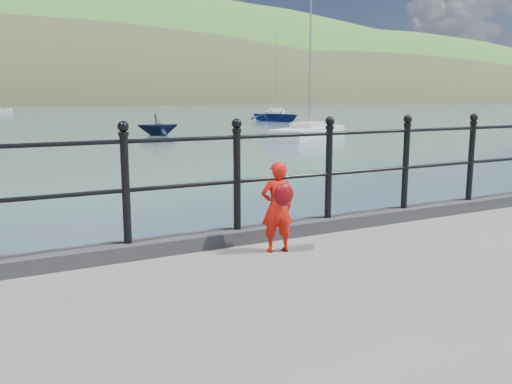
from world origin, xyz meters
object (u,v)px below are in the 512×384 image
launch_blue (277,116)px  sailboat_near (309,133)px  child (277,206)px  launch_navy (158,125)px  railing (184,171)px  sailboat_far (276,113)px

launch_blue → sailboat_near: sailboat_near is taller
child → launch_blue: (26.19, 44.54, -0.88)m
launch_blue → launch_navy: (-17.53, -14.15, 0.11)m
child → sailboat_near: (15.89, 23.19, -1.14)m
launch_navy → sailboat_near: 10.21m
sailboat_near → railing: bearing=-159.5°
child → launch_navy: child is taller
child → sailboat_near: 28.13m
launch_blue → sailboat_far: 16.67m
launch_blue → sailboat_far: sailboat_far is taller
launch_blue → railing: bearing=-135.8°
railing → launch_navy: 31.36m
railing → child: size_ratio=19.48×
child → railing: bearing=-20.7°
child → sailboat_far: sailboat_far is taller
sailboat_far → launch_blue: bearing=-176.0°
launch_navy → sailboat_far: size_ratio=0.24×
launch_navy → child: bearing=167.4°
launch_navy → sailboat_far: sailboat_far is taller
sailboat_far → sailboat_near: bearing=-173.6°
sailboat_far → launch_navy: bearing=171.7°
launch_navy → sailboat_near: sailboat_near is taller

